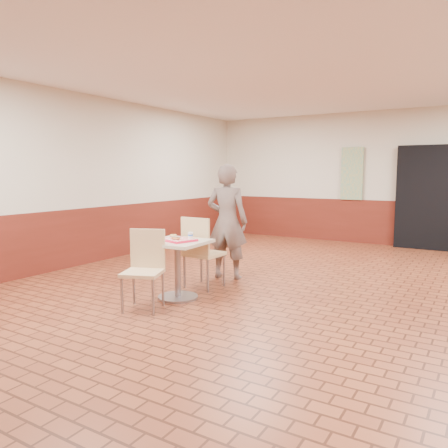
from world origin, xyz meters
The scene contains 12 objects.
room_shell centered at (0.00, 0.00, 1.50)m, with size 8.01×10.01×3.01m.
wainscot_band centered at (0.00, 0.00, 0.50)m, with size 8.00×10.00×1.00m.
corridor_doorway centered at (1.20, 4.88, 1.10)m, with size 1.60×0.22×2.20m, color black.
promo_poster centered at (-0.60, 4.94, 1.60)m, with size 0.50×0.03×1.20m, color gray.
main_table centered at (-1.26, -0.80, 0.51)m, with size 0.72×0.72×0.76m.
chair_main_front centered at (-1.35, -1.33, 0.53)m, with size 0.57×0.57×0.95m.
chair_main_back centered at (-1.28, -0.25, 0.57)m, with size 0.49×0.49×1.02m.
customer centered at (-1.28, 0.48, 0.88)m, with size 0.64×0.42×1.76m, color #695851.
serving_tray centered at (-1.26, -0.80, 0.77)m, with size 0.44×0.34×0.03m.
ring_donut centered at (-1.40, -0.71, 0.80)m, with size 0.10×0.10×0.03m, color tan.
long_john_donut centered at (-1.22, -0.88, 0.81)m, with size 0.14×0.08×0.04m.
paper_cup centered at (-1.11, -0.72, 0.83)m, with size 0.07×0.07×0.08m.
Camera 1 is at (2.14, -5.23, 1.64)m, focal length 35.00 mm.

